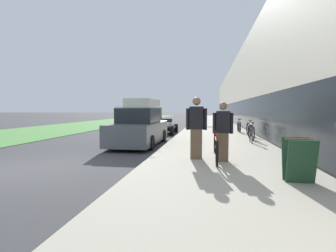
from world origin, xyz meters
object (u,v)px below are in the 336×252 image
cruiser_bike_nearest (251,132)px  parked_sedan_curbside (140,128)px  person_rider (223,132)px  person_bystander (196,128)px  cruiser_bike_farthest (239,126)px  cruiser_bike_middle (249,129)px  moving_truck (145,112)px  bike_rack_hoop (251,131)px  vintage_roadster_curbside (162,127)px  tandem_bicycle (216,146)px  sandwich_board_sign (299,160)px

cruiser_bike_nearest → parked_sedan_curbside: 5.41m
person_rider → person_bystander: size_ratio=0.92×
person_bystander → cruiser_bike_farthest: bearing=76.3°
cruiser_bike_middle → moving_truck: size_ratio=0.23×
cruiser_bike_middle → moving_truck: bearing=127.3°
bike_rack_hoop → moving_truck: bearing=119.4°
person_bystander → vintage_roadster_curbside: 9.59m
parked_sedan_curbside → tandem_bicycle: bearing=-47.3°
person_rider → vintage_roadster_curbside: bearing=109.8°
cruiser_bike_middle → parked_sedan_curbside: (-5.34, -3.71, 0.24)m
parked_sedan_curbside → cruiser_bike_farthest: bearing=49.1°
cruiser_bike_nearest → cruiser_bike_farthest: size_ratio=1.04×
person_rider → cruiser_bike_middle: size_ratio=0.97×
person_rider → moving_truck: size_ratio=0.22×
person_bystander → parked_sedan_curbside: (-2.72, 3.65, -0.31)m
bike_rack_hoop → person_rider: bearing=-108.6°
parked_sedan_curbside → moving_truck: 15.81m
cruiser_bike_farthest → sandwich_board_sign: sandwich_board_sign is taller
person_rider → person_bystander: person_bystander is taller
bike_rack_hoop → tandem_bicycle: bearing=-112.6°
person_bystander → cruiser_bike_middle: bearing=70.4°
person_bystander → cruiser_bike_nearest: 5.87m
cruiser_bike_farthest → bike_rack_hoop: bearing=-91.1°
person_rider → sandwich_board_sign: size_ratio=1.87×
parked_sedan_curbside → vintage_roadster_curbside: 5.55m
cruiser_bike_middle → sandwich_board_sign: (-0.44, -9.57, 0.08)m
cruiser_bike_middle → person_rider: bearing=-103.7°
cruiser_bike_nearest → sandwich_board_sign: 7.53m
vintage_roadster_curbside → cruiser_bike_middle: bearing=-19.1°
cruiser_bike_middle → vintage_roadster_curbside: size_ratio=0.45×
tandem_bicycle → sandwich_board_sign: tandem_bicycle is taller
parked_sedan_curbside → cruiser_bike_nearest: bearing=18.0°
parked_sedan_curbside → person_rider: bearing=-48.7°
person_rider → moving_truck: bearing=110.0°
bike_rack_hoop → cruiser_bike_middle: cruiser_bike_middle is taller
bike_rack_hoop → sandwich_board_sign: size_ratio=0.94×
person_rider → cruiser_bike_middle: (1.86, 7.67, -0.47)m
person_bystander → parked_sedan_curbside: bearing=126.7°
person_rider → bike_rack_hoop: bearing=71.4°
tandem_bicycle → cruiser_bike_farthest: (1.73, 9.38, -0.01)m
bike_rack_hoop → moving_truck: size_ratio=0.11×
bike_rack_hoop → vintage_roadster_curbside: size_ratio=0.22×
cruiser_bike_farthest → moving_truck: (-8.58, 9.58, 0.82)m
cruiser_bike_farthest → parked_sedan_curbside: (-5.03, -5.81, 0.24)m
tandem_bicycle → moving_truck: 20.18m
person_bystander → cruiser_bike_farthest: (2.31, 9.46, -0.55)m
person_rider → bike_rack_hoop: 4.55m
parked_sedan_curbside → vintage_roadster_curbside: bearing=89.4°
bike_rack_hoop → sandwich_board_sign: bearing=-90.3°
person_rider → vintage_roadster_curbside: size_ratio=0.44×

